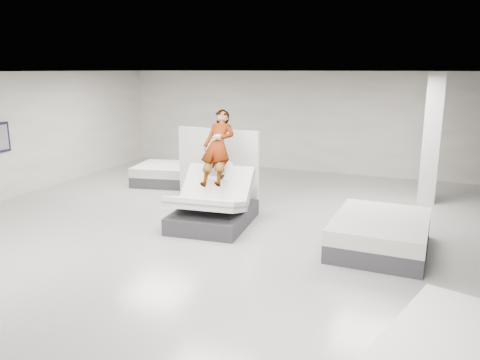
{
  "coord_description": "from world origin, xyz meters",
  "views": [
    {
      "loc": [
        3.91,
        -7.75,
        3.26
      ],
      "look_at": [
        0.35,
        1.05,
        1.0
      ],
      "focal_mm": 35.0,
      "sensor_mm": 36.0,
      "label": 1
    }
  ],
  "objects_px": {
    "person": "(218,162)",
    "flat_bed_right_far": "(380,234)",
    "hero_bed": "(213,207)",
    "divider_panel": "(218,168)",
    "flat_bed_left_far": "(172,174)",
    "column": "(431,139)",
    "remote": "(222,177)"
  },
  "relations": [
    {
      "from": "hero_bed",
      "to": "divider_panel",
      "type": "height_order",
      "value": "divider_panel"
    },
    {
      "from": "flat_bed_left_far",
      "to": "column",
      "type": "distance_m",
      "value": 7.04
    },
    {
      "from": "flat_bed_right_far",
      "to": "flat_bed_left_far",
      "type": "distance_m",
      "value": 6.83
    },
    {
      "from": "hero_bed",
      "to": "flat_bed_right_far",
      "type": "distance_m",
      "value": 3.45
    },
    {
      "from": "hero_bed",
      "to": "flat_bed_left_far",
      "type": "xyz_separation_m",
      "value": [
        -2.68,
        2.9,
        -0.12
      ]
    },
    {
      "from": "person",
      "to": "remote",
      "type": "relative_size",
      "value": 12.87
    },
    {
      "from": "hero_bed",
      "to": "person",
      "type": "xyz_separation_m",
      "value": [
        -0.03,
        0.33,
        0.91
      ]
    },
    {
      "from": "hero_bed",
      "to": "remote",
      "type": "xyz_separation_m",
      "value": [
        0.22,
        -0.0,
        0.68
      ]
    },
    {
      "from": "remote",
      "to": "flat_bed_right_far",
      "type": "xyz_separation_m",
      "value": [
        3.23,
        -0.11,
        -0.77
      ]
    },
    {
      "from": "divider_panel",
      "to": "flat_bed_right_far",
      "type": "bearing_deg",
      "value": -17.3
    },
    {
      "from": "flat_bed_right_far",
      "to": "flat_bed_left_far",
      "type": "xyz_separation_m",
      "value": [
        -6.13,
        3.01,
        -0.02
      ]
    },
    {
      "from": "hero_bed",
      "to": "divider_panel",
      "type": "xyz_separation_m",
      "value": [
        -0.48,
        1.3,
        0.55
      ]
    },
    {
      "from": "person",
      "to": "flat_bed_left_far",
      "type": "height_order",
      "value": "person"
    },
    {
      "from": "remote",
      "to": "hero_bed",
      "type": "bearing_deg",
      "value": 174.8
    },
    {
      "from": "hero_bed",
      "to": "flat_bed_left_far",
      "type": "height_order",
      "value": "hero_bed"
    },
    {
      "from": "person",
      "to": "hero_bed",
      "type": "bearing_deg",
      "value": -90.0
    },
    {
      "from": "person",
      "to": "flat_bed_right_far",
      "type": "bearing_deg",
      "value": -12.32
    },
    {
      "from": "person",
      "to": "column",
      "type": "distance_m",
      "value": 5.37
    },
    {
      "from": "flat_bed_left_far",
      "to": "divider_panel",
      "type": "bearing_deg",
      "value": -36.0
    },
    {
      "from": "flat_bed_left_far",
      "to": "flat_bed_right_far",
      "type": "bearing_deg",
      "value": -26.17
    },
    {
      "from": "column",
      "to": "divider_panel",
      "type": "bearing_deg",
      "value": -153.61
    },
    {
      "from": "remote",
      "to": "flat_bed_right_far",
      "type": "relative_size",
      "value": 0.06
    },
    {
      "from": "flat_bed_right_far",
      "to": "column",
      "type": "height_order",
      "value": "column"
    },
    {
      "from": "flat_bed_left_far",
      "to": "column",
      "type": "bearing_deg",
      "value": 5.96
    },
    {
      "from": "flat_bed_right_far",
      "to": "divider_panel",
      "type": "bearing_deg",
      "value": 160.23
    },
    {
      "from": "person",
      "to": "column",
      "type": "height_order",
      "value": "column"
    },
    {
      "from": "flat_bed_right_far",
      "to": "column",
      "type": "distance_m",
      "value": 4.02
    },
    {
      "from": "person",
      "to": "flat_bed_right_far",
      "type": "height_order",
      "value": "person"
    },
    {
      "from": "divider_panel",
      "to": "flat_bed_right_far",
      "type": "xyz_separation_m",
      "value": [
        3.93,
        -1.41,
        -0.65
      ]
    },
    {
      "from": "column",
      "to": "remote",
      "type": "bearing_deg",
      "value": -137.71
    },
    {
      "from": "remote",
      "to": "flat_bed_left_far",
      "type": "relative_size",
      "value": 0.06
    },
    {
      "from": "flat_bed_right_far",
      "to": "column",
      "type": "relative_size",
      "value": 0.7
    }
  ]
}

